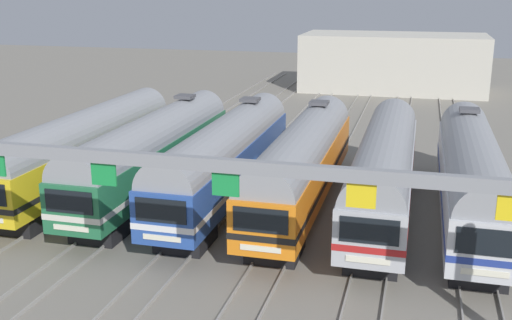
{
  "coord_description": "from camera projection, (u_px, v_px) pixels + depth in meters",
  "views": [
    {
      "loc": [
        7.93,
        -31.48,
        11.74
      ],
      "look_at": [
        -0.51,
        0.29,
        2.48
      ],
      "focal_mm": 43.58,
      "sensor_mm": 36.0,
      "label": 1
    }
  ],
  "objects": [
    {
      "name": "commuter_train_stainless",
      "position": [
        384.0,
        167.0,
        32.1
      ],
      "size": [
        2.88,
        18.06,
        4.77
      ],
      "color": "#B2B5BA",
      "rests_on": "ground"
    },
    {
      "name": "commuter_train_silver",
      "position": [
        472.0,
        173.0,
        31.04
      ],
      "size": [
        2.88,
        18.06,
        5.05
      ],
      "color": "silver",
      "rests_on": "ground"
    },
    {
      "name": "commuter_train_yellow",
      "position": [
        86.0,
        146.0,
        36.35
      ],
      "size": [
        2.88,
        18.06,
        4.77
      ],
      "color": "gold",
      "rests_on": "ground"
    },
    {
      "name": "maintenance_building",
      "position": [
        393.0,
        62.0,
        71.44
      ],
      "size": [
        20.51,
        10.0,
        6.4
      ],
      "primitive_type": "cube",
      "color": "beige",
      "rests_on": "ground"
    },
    {
      "name": "commuter_train_green",
      "position": [
        154.0,
        151.0,
        35.29
      ],
      "size": [
        2.88,
        18.06,
        5.05
      ],
      "color": "#236B42",
      "rests_on": "ground"
    },
    {
      "name": "commuter_train_orange",
      "position": [
        303.0,
        161.0,
        33.16
      ],
      "size": [
        2.88,
        18.06,
        5.05
      ],
      "color": "orange",
      "rests_on": "ground"
    },
    {
      "name": "ground_plane",
      "position": [
        264.0,
        205.0,
        34.42
      ],
      "size": [
        160.0,
        160.0,
        0.0
      ],
      "primitive_type": "plane",
      "color": "gray"
    },
    {
      "name": "catenary_gantry",
      "position": [
        163.0,
        186.0,
        20.41
      ],
      "size": [
        26.73,
        0.44,
        6.97
      ],
      "color": "gray",
      "rests_on": "ground"
    },
    {
      "name": "commuter_train_blue",
      "position": [
        226.0,
        156.0,
        34.23
      ],
      "size": [
        2.88,
        18.06,
        5.05
      ],
      "color": "#284C9E",
      "rests_on": "ground"
    },
    {
      "name": "track_bed",
      "position": [
        315.0,
        135.0,
        50.22
      ],
      "size": [
        22.99,
        70.0,
        0.15
      ],
      "color": "gray",
      "rests_on": "ground"
    }
  ]
}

